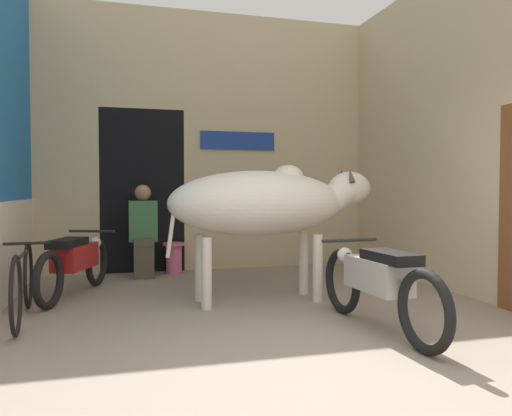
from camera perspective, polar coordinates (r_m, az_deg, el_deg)
The scene contains 10 objects.
ground_plane at distance 3.50m, azimuth 8.56°, elevation -18.52°, with size 30.00×30.00×0.00m, color gray.
wall_back_with_doorway at distance 7.91m, azimuth -8.42°, elevation 5.38°, with size 5.03×0.93×3.94m.
wall_right_with_door at distance 6.59m, azimuth 21.63°, elevation 8.12°, with size 0.22×4.59×3.94m.
cow at distance 5.50m, azimuth 1.19°, elevation 0.52°, with size 2.37×0.78×1.51m.
motorcycle_near at distance 4.51m, azimuth 13.75°, elevation -8.18°, with size 0.58×1.95×0.76m.
motorcycle_far at distance 6.15m, azimuth -19.97°, elevation -5.70°, with size 0.79×1.80×0.73m.
bicycle at distance 5.22m, azimuth -25.10°, elevation -7.79°, with size 0.44×1.72×0.70m.
shopkeeper_seated at distance 7.17m, azimuth -12.76°, elevation -2.25°, with size 0.39×0.34×1.30m.
plastic_stool at distance 7.46m, azimuth -9.37°, elevation -5.55°, with size 0.33×0.33×0.45m.
bucket at distance 7.42m, azimuth 12.35°, elevation -6.48°, with size 0.26×0.26×0.26m.
Camera 1 is at (-1.34, -2.99, 1.23)m, focal length 35.00 mm.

